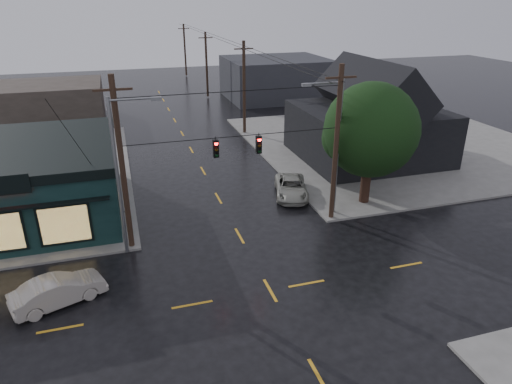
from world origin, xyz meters
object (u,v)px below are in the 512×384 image
object	(u,v)px
utility_pole_nw	(132,247)
utility_pole_ne	(331,219)
corner_tree	(371,130)
suv_silver	(291,187)
sedan_cream	(58,291)

from	to	relation	value
utility_pole_nw	utility_pole_ne	distance (m)	13.00
utility_pole_ne	corner_tree	bearing A→B (deg)	25.63
utility_pole_ne	suv_silver	distance (m)	4.58
utility_pole_ne	suv_silver	bearing A→B (deg)	105.37
sedan_cream	suv_silver	world-z (taller)	sedan_cream
sedan_cream	utility_pole_nw	bearing A→B (deg)	-60.46
corner_tree	sedan_cream	distance (m)	21.43
sedan_cream	corner_tree	bearing A→B (deg)	-94.53
corner_tree	suv_silver	size ratio (longest dim) A/B	1.75
corner_tree	sedan_cream	bearing A→B (deg)	-163.04
corner_tree	sedan_cream	xyz separation A→B (m)	(-19.99, -6.10, -4.70)
corner_tree	suv_silver	xyz separation A→B (m)	(-4.57, 2.75, -4.74)
suv_silver	utility_pole_ne	bearing A→B (deg)	-58.23
corner_tree	utility_pole_nw	xyz separation A→B (m)	(-16.37, -1.62, -5.41)
suv_silver	sedan_cream	bearing A→B (deg)	-133.77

